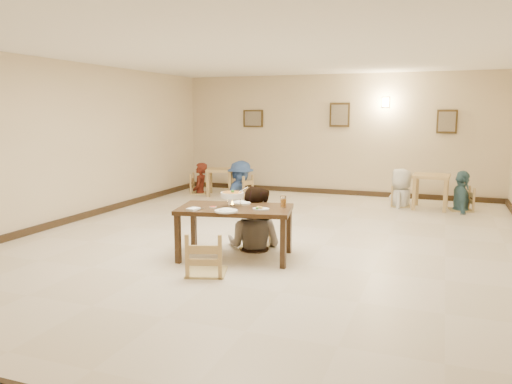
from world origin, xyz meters
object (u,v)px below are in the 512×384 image
at_px(chair_far, 256,218).
at_px(bg_chair_rl, 401,187).
at_px(bg_diner_b, 241,161).
at_px(drink_glass, 283,202).
at_px(bg_table_left, 220,174).
at_px(bg_diner_c, 402,169).
at_px(chair_near, 206,234).
at_px(bg_chair_ll, 200,175).
at_px(bg_chair_lr, 241,177).
at_px(bg_diner_a, 200,163).
at_px(bg_diner_d, 463,171).
at_px(curry_warmer, 232,195).
at_px(bg_chair_rr, 462,189).
at_px(bg_table_right, 431,181).
at_px(main_diner, 254,186).
at_px(main_table, 235,213).

distance_m(chair_far, bg_chair_rl, 4.65).
bearing_deg(bg_diner_b, drink_glass, -144.20).
xyz_separation_m(bg_table_left, bg_diner_c, (4.38, 0.02, 0.31)).
bearing_deg(chair_near, chair_far, -113.44).
distance_m(bg_chair_ll, bg_diner_c, 4.97).
distance_m(bg_chair_lr, bg_diner_b, 0.39).
bearing_deg(bg_diner_a, bg_diner_c, 74.60).
bearing_deg(bg_diner_d, curry_warmer, 142.71).
bearing_deg(bg_chair_rr, chair_near, -41.38).
distance_m(bg_diner_a, bg_diner_b, 1.17).
xyz_separation_m(drink_glass, bg_table_right, (1.86, 4.67, -0.21)).
height_order(bg_table_left, bg_chair_rl, bg_chair_rl).
relative_size(main_diner, bg_diner_a, 1.20).
bearing_deg(bg_table_left, bg_diner_d, -0.22).
relative_size(chair_near, bg_chair_lr, 1.05).
distance_m(bg_chair_lr, bg_diner_c, 3.82).
distance_m(drink_glass, bg_diner_a, 6.04).
height_order(chair_near, bg_table_right, chair_near).
xyz_separation_m(main_table, bg_diner_d, (3.12, 4.91, 0.19)).
bearing_deg(bg_table_left, bg_diner_b, -5.02).
height_order(bg_table_right, bg_chair_rl, bg_chair_rl).
bearing_deg(bg_diner_b, curry_warmer, -151.96).
bearing_deg(chair_far, bg_chair_rr, 50.00).
xyz_separation_m(bg_diner_b, bg_diner_c, (3.80, 0.07, -0.05)).
bearing_deg(chair_near, bg_diner_d, -137.28).
bearing_deg(bg_chair_rl, bg_chair_ll, 85.24).
bearing_deg(main_table, drink_glass, 7.41).
bearing_deg(bg_chair_rr, chair_far, -47.85).
xyz_separation_m(main_table, chair_near, (-0.08, -0.78, -0.13)).
bearing_deg(main_table, bg_table_left, 105.73).
xyz_separation_m(bg_table_right, bg_diner_c, (-0.62, 0.06, 0.24)).
distance_m(bg_diner_b, bg_diner_d, 5.04).
distance_m(bg_table_right, bg_diner_b, 4.43).
xyz_separation_m(chair_near, bg_chair_ll, (-3.01, 5.74, -0.04)).
height_order(bg_chair_rr, bg_diner_d, bg_diner_d).
distance_m(chair_far, main_diner, 0.51).
height_order(main_diner, bg_diner_a, main_diner).
height_order(chair_far, curry_warmer, curry_warmer).
xyz_separation_m(bg_chair_ll, bg_chair_rl, (4.96, -0.02, -0.05)).
relative_size(bg_chair_rl, bg_diner_b, 0.49).
distance_m(bg_table_left, bg_diner_c, 4.39).
bearing_deg(bg_diner_a, bg_chair_lr, 70.52).
distance_m(chair_near, bg_chair_lr, 5.95).
bearing_deg(bg_diner_c, bg_diner_b, -85.48).
xyz_separation_m(curry_warmer, bg_chair_rr, (3.16, 4.91, -0.44)).
distance_m(curry_warmer, bg_diner_c, 5.31).
bearing_deg(bg_table_left, chair_far, -58.94).
bearing_deg(main_diner, bg_table_left, -55.44).
height_order(bg_table_left, bg_chair_ll, bg_chair_ll).
height_order(drink_glass, bg_diner_a, bg_diner_a).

